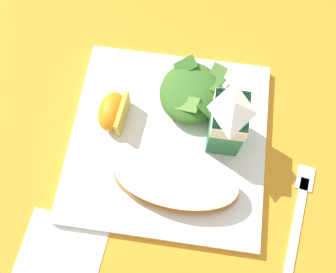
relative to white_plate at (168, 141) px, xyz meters
name	(u,v)px	position (x,y,z in m)	size (l,w,h in m)	color
ground	(168,143)	(0.00, 0.00, -0.01)	(3.00, 3.00, 0.00)	orange
white_plate	(168,141)	(0.00, 0.00, 0.00)	(0.28, 0.28, 0.02)	white
cheesy_pizza_bread	(176,182)	(0.07, 0.02, 0.03)	(0.09, 0.17, 0.04)	#A87038
green_salad_pile	(191,93)	(-0.07, 0.02, 0.03)	(0.10, 0.09, 0.04)	#3D7028
milk_carton	(228,120)	(-0.02, 0.08, 0.07)	(0.06, 0.04, 0.11)	#2D8451
orange_wedge_front	(113,111)	(-0.02, -0.08, 0.03)	(0.06, 0.04, 0.04)	orange
paper_napkin	(60,257)	(0.18, -0.12, -0.01)	(0.11, 0.11, 0.00)	white
metal_fork	(298,219)	(0.09, 0.19, -0.01)	(0.19, 0.05, 0.01)	silver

